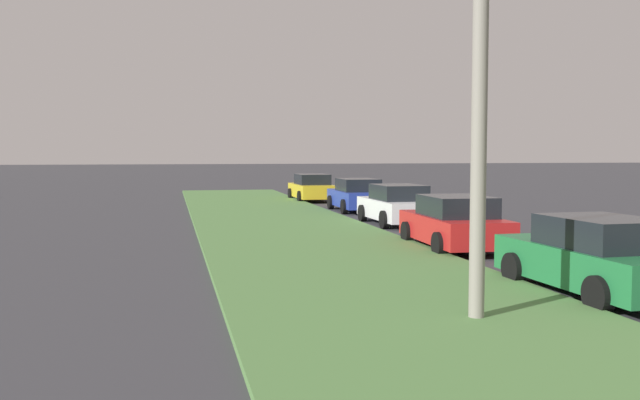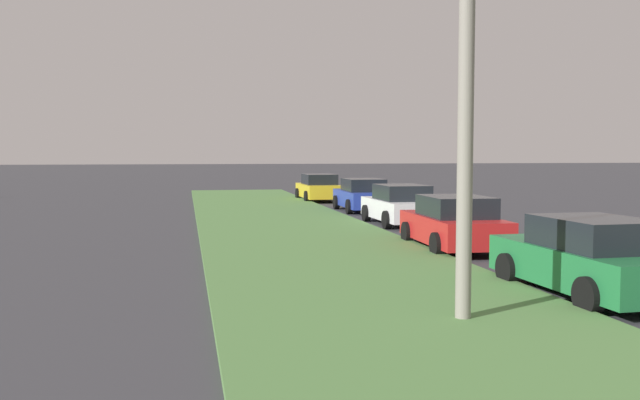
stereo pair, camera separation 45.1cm
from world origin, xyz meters
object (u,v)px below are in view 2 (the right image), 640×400
streetlight (490,36)px  parked_car_white (400,205)px  parked_car_blue (362,195)px  parked_car_yellow (319,188)px  parked_car_red (454,224)px  parked_car_green (590,258)px

streetlight → parked_car_white: bearing=-12.3°
parked_car_white → parked_car_blue: (5.93, -0.09, 0.00)m
parked_car_white → parked_car_yellow: (12.71, 0.62, 0.00)m
parked_car_red → parked_car_white: size_ratio=1.01×
parked_car_red → parked_car_white: bearing=-2.8°
parked_car_red → parked_car_yellow: 19.28m
parked_car_red → parked_car_yellow: (19.28, 0.07, 0.00)m
parked_car_white → parked_car_yellow: bearing=2.1°
parked_car_yellow → streetlight: 27.63m
parked_car_red → streetlight: 9.18m
parked_car_blue → parked_car_green: bearing=178.9°
parked_car_white → parked_car_yellow: same height
parked_car_green → parked_car_white: same height
parked_car_green → parked_car_yellow: 25.66m
streetlight → parked_car_yellow: bearing=-5.4°
parked_car_red → parked_car_white: 6.59m
parked_car_green → parked_car_white: (12.95, -0.44, 0.00)m
parked_car_green → parked_car_red: 6.38m
parked_car_green → parked_car_yellow: (25.66, 0.18, 0.00)m
parked_car_green → parked_car_blue: same height
parked_car_yellow → streetlight: size_ratio=0.58×
parked_car_green → parked_car_blue: (18.88, -0.52, 0.00)m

